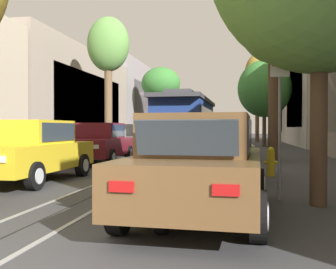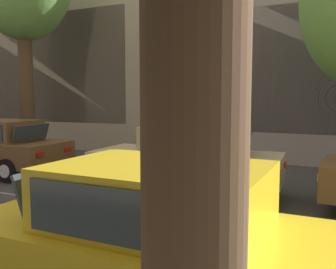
% 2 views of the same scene
% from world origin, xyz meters
% --- Properties ---
extents(ground_plane, '(160.00, 160.00, 0.00)m').
position_xyz_m(ground_plane, '(0.00, 21.08, 0.00)').
color(ground_plane, '#38383A').
extents(trolley_track_rails, '(1.14, 60.69, 0.01)m').
position_xyz_m(trolley_track_rails, '(0.00, 24.35, 0.00)').
color(trolley_track_rails, gray).
rests_on(trolley_track_rails, ground).
extents(building_facade_left, '(4.65, 52.39, 8.34)m').
position_xyz_m(building_facade_left, '(-9.41, 26.41, 3.66)').
color(building_facade_left, '#BCAD93').
rests_on(building_facade_left, ground).
extents(parked_car_yellow_second_left, '(2.04, 4.38, 1.58)m').
position_xyz_m(parked_car_yellow_second_left, '(-2.39, 6.83, 0.80)').
color(parked_car_yellow_second_left, gold).
rests_on(parked_car_yellow_second_left, ground).
extents(parked_car_maroon_mid_left, '(2.08, 4.40, 1.58)m').
position_xyz_m(parked_car_maroon_mid_left, '(-2.51, 12.40, 0.80)').
color(parked_car_maroon_mid_left, maroon).
rests_on(parked_car_maroon_mid_left, ground).
extents(parked_car_grey_fourth_left, '(2.08, 4.40, 1.58)m').
position_xyz_m(parked_car_grey_fourth_left, '(-2.33, 17.89, 0.80)').
color(parked_car_grey_fourth_left, slate).
rests_on(parked_car_grey_fourth_left, ground).
extents(parked_car_brown_near_right, '(2.14, 4.42, 1.58)m').
position_xyz_m(parked_car_brown_near_right, '(2.33, 3.44, 0.80)').
color(parked_car_brown_near_right, brown).
rests_on(parked_car_brown_near_right, ground).
extents(parked_car_beige_second_right, '(2.11, 4.41, 1.58)m').
position_xyz_m(parked_car_beige_second_right, '(2.30, 8.52, 0.80)').
color(parked_car_beige_second_right, '#C1B28E').
rests_on(parked_car_beige_second_right, ground).
extents(parked_car_brown_mid_right, '(2.04, 4.38, 1.58)m').
position_xyz_m(parked_car_brown_mid_right, '(2.25, 14.56, 0.80)').
color(parked_car_brown_mid_right, brown).
rests_on(parked_car_brown_mid_right, ground).
extents(street_tree_kerb_left_second, '(2.40, 1.93, 7.62)m').
position_xyz_m(street_tree_kerb_left_second, '(-4.32, 18.99, 5.86)').
color(street_tree_kerb_left_second, brown).
rests_on(street_tree_kerb_left_second, ground).
extents(street_tree_kerb_left_mid, '(3.66, 3.34, 7.13)m').
position_xyz_m(street_tree_kerb_left_mid, '(-4.35, 34.60, 5.48)').
color(street_tree_kerb_left_mid, brown).
rests_on(street_tree_kerb_left_mid, ground).
extents(street_tree_kerb_right_second, '(3.33, 3.41, 8.66)m').
position_xyz_m(street_tree_kerb_right_second, '(4.42, 15.58, 6.36)').
color(street_tree_kerb_right_second, '#4C3826').
rests_on(street_tree_kerb_right_second, ground).
extents(street_tree_kerb_right_mid, '(3.93, 4.26, 6.43)m').
position_xyz_m(street_tree_kerb_right_mid, '(4.77, 27.98, 4.30)').
color(street_tree_kerb_right_mid, '#4C3826').
rests_on(street_tree_kerb_right_mid, ground).
extents(street_tree_kerb_right_fourth, '(2.62, 2.30, 8.80)m').
position_xyz_m(street_tree_kerb_right_fourth, '(4.70, 38.40, 6.32)').
color(street_tree_kerb_right_fourth, brown).
rests_on(street_tree_kerb_right_fourth, ground).
extents(cable_car_trolley, '(2.69, 9.16, 3.28)m').
position_xyz_m(cable_car_trolley, '(0.00, 19.32, 1.66)').
color(cable_car_trolley, navy).
rests_on(cable_car_trolley, ground).
extents(motorcycle_with_rider, '(0.56, 1.99, 1.37)m').
position_xyz_m(motorcycle_with_rider, '(1.94, 3.02, 0.65)').
color(motorcycle_with_rider, black).
rests_on(motorcycle_with_rider, ground).
extents(pedestrian_on_left_pavement, '(0.55, 0.42, 1.55)m').
position_xyz_m(pedestrian_on_left_pavement, '(-5.17, 13.44, 0.87)').
color(pedestrian_on_left_pavement, '#282D38').
rests_on(pedestrian_on_left_pavement, ground).
extents(fire_hydrant, '(0.40, 0.22, 0.84)m').
position_xyz_m(fire_hydrant, '(3.82, 9.05, 0.42)').
color(fire_hydrant, gold).
rests_on(fire_hydrant, ground).
extents(street_sign_post, '(0.36, 0.07, 2.90)m').
position_xyz_m(street_sign_post, '(3.69, 5.17, 1.79)').
color(street_sign_post, slate).
rests_on(street_sign_post, ground).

